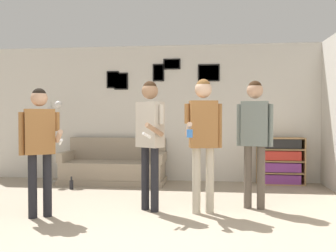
{
  "coord_description": "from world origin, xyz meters",
  "views": [
    {
      "loc": [
        0.76,
        -3.36,
        1.29
      ],
      "look_at": [
        0.13,
        2.03,
        1.15
      ],
      "focal_mm": 40.0,
      "sensor_mm": 36.0,
      "label": 1
    }
  ],
  "objects_px": {
    "person_watcher_holding_cup": "(203,130)",
    "bottle_on_floor": "(71,184)",
    "person_player_foreground_left": "(40,138)",
    "bookshelf": "(280,161)",
    "couch": "(114,168)",
    "floor_lamp": "(52,126)",
    "person_player_foreground_center": "(150,130)",
    "person_spectator_near_bookshelf": "(255,129)"
  },
  "relations": [
    {
      "from": "person_player_foreground_left",
      "to": "person_player_foreground_center",
      "type": "relative_size",
      "value": 0.93
    },
    {
      "from": "person_player_foreground_center",
      "to": "couch",
      "type": "bearing_deg",
      "value": 117.13
    },
    {
      "from": "couch",
      "to": "person_spectator_near_bookshelf",
      "type": "relative_size",
      "value": 1.11
    },
    {
      "from": "bookshelf",
      "to": "person_player_foreground_left",
      "type": "relative_size",
      "value": 0.54
    },
    {
      "from": "person_player_foreground_left",
      "to": "bottle_on_floor",
      "type": "height_order",
      "value": "person_player_foreground_left"
    },
    {
      "from": "bookshelf",
      "to": "person_player_foreground_center",
      "type": "bearing_deg",
      "value": -133.79
    },
    {
      "from": "bookshelf",
      "to": "person_player_foreground_left",
      "type": "distance_m",
      "value": 4.44
    },
    {
      "from": "couch",
      "to": "bookshelf",
      "type": "xyz_separation_m",
      "value": [
        3.17,
        0.2,
        0.16
      ]
    },
    {
      "from": "couch",
      "to": "bottle_on_floor",
      "type": "relative_size",
      "value": 8.82
    },
    {
      "from": "person_player_foreground_left",
      "to": "person_player_foreground_center",
      "type": "height_order",
      "value": "person_player_foreground_center"
    },
    {
      "from": "floor_lamp",
      "to": "person_player_foreground_center",
      "type": "height_order",
      "value": "person_player_foreground_center"
    },
    {
      "from": "person_player_foreground_left",
      "to": "person_watcher_holding_cup",
      "type": "bearing_deg",
      "value": 11.87
    },
    {
      "from": "couch",
      "to": "bookshelf",
      "type": "distance_m",
      "value": 3.18
    },
    {
      "from": "person_spectator_near_bookshelf",
      "to": "person_player_foreground_center",
      "type": "bearing_deg",
      "value": -168.82
    },
    {
      "from": "couch",
      "to": "person_player_foreground_center",
      "type": "height_order",
      "value": "person_player_foreground_center"
    },
    {
      "from": "floor_lamp",
      "to": "bottle_on_floor",
      "type": "height_order",
      "value": "floor_lamp"
    },
    {
      "from": "person_player_foreground_left",
      "to": "bookshelf",
      "type": "bearing_deg",
      "value": 38.09
    },
    {
      "from": "person_player_foreground_center",
      "to": "person_watcher_holding_cup",
      "type": "xyz_separation_m",
      "value": [
        0.73,
        -0.06,
        0.01
      ]
    },
    {
      "from": "couch",
      "to": "floor_lamp",
      "type": "distance_m",
      "value": 1.46
    },
    {
      "from": "floor_lamp",
      "to": "couch",
      "type": "bearing_deg",
      "value": 6.1
    },
    {
      "from": "floor_lamp",
      "to": "person_spectator_near_bookshelf",
      "type": "xyz_separation_m",
      "value": [
        3.67,
        -1.61,
        0.0
      ]
    },
    {
      "from": "person_watcher_holding_cup",
      "to": "person_spectator_near_bookshelf",
      "type": "height_order",
      "value": "person_spectator_near_bookshelf"
    },
    {
      "from": "floor_lamp",
      "to": "person_spectator_near_bookshelf",
      "type": "distance_m",
      "value": 4.01
    },
    {
      "from": "couch",
      "to": "person_watcher_holding_cup",
      "type": "height_order",
      "value": "person_watcher_holding_cup"
    },
    {
      "from": "person_player_foreground_center",
      "to": "person_spectator_near_bookshelf",
      "type": "height_order",
      "value": "person_spectator_near_bookshelf"
    },
    {
      "from": "couch",
      "to": "bottle_on_floor",
      "type": "height_order",
      "value": "couch"
    },
    {
      "from": "bookshelf",
      "to": "couch",
      "type": "bearing_deg",
      "value": -176.4
    },
    {
      "from": "person_spectator_near_bookshelf",
      "to": "bottle_on_floor",
      "type": "bearing_deg",
      "value": 161.44
    },
    {
      "from": "person_player_foreground_left",
      "to": "person_spectator_near_bookshelf",
      "type": "bearing_deg",
      "value": 15.69
    },
    {
      "from": "person_player_foreground_center",
      "to": "bottle_on_floor",
      "type": "distance_m",
      "value": 2.31
    },
    {
      "from": "floor_lamp",
      "to": "bottle_on_floor",
      "type": "xyz_separation_m",
      "value": [
        0.62,
        -0.59,
        -1.02
      ]
    },
    {
      "from": "person_player_foreground_left",
      "to": "bottle_on_floor",
      "type": "distance_m",
      "value": 2.04
    },
    {
      "from": "person_player_foreground_center",
      "to": "person_spectator_near_bookshelf",
      "type": "xyz_separation_m",
      "value": [
        1.43,
        0.28,
        0.01
      ]
    },
    {
      "from": "person_player_foreground_left",
      "to": "person_player_foreground_center",
      "type": "distance_m",
      "value": 1.43
    },
    {
      "from": "person_watcher_holding_cup",
      "to": "person_spectator_near_bookshelf",
      "type": "xyz_separation_m",
      "value": [
        0.71,
        0.34,
        0.0
      ]
    },
    {
      "from": "person_player_foreground_center",
      "to": "person_watcher_holding_cup",
      "type": "height_order",
      "value": "person_watcher_holding_cup"
    },
    {
      "from": "bookshelf",
      "to": "bottle_on_floor",
      "type": "height_order",
      "value": "bookshelf"
    },
    {
      "from": "person_spectator_near_bookshelf",
      "to": "bookshelf",
      "type": "bearing_deg",
      "value": 70.14
    },
    {
      "from": "couch",
      "to": "person_player_foreground_center",
      "type": "bearing_deg",
      "value": -62.87
    },
    {
      "from": "person_watcher_holding_cup",
      "to": "bottle_on_floor",
      "type": "bearing_deg",
      "value": 149.73
    },
    {
      "from": "person_watcher_holding_cup",
      "to": "bottle_on_floor",
      "type": "relative_size",
      "value": 7.9
    },
    {
      "from": "person_player_foreground_center",
      "to": "bottle_on_floor",
      "type": "xyz_separation_m",
      "value": [
        -1.62,
        1.31,
        -1.01
      ]
    }
  ]
}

